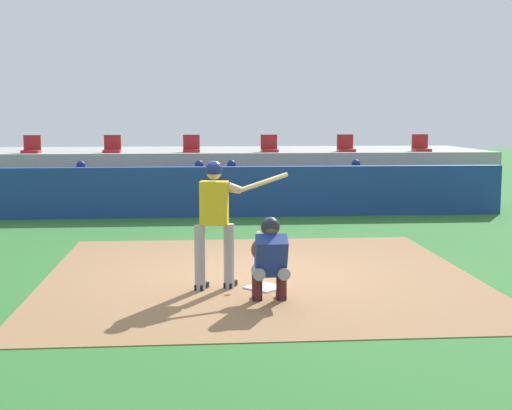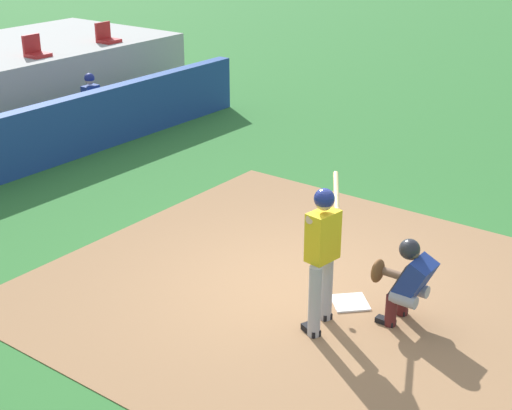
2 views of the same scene
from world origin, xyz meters
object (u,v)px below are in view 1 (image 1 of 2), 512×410
(dugout_player_2, at_px, (232,185))
(stadium_seat_2, at_px, (191,147))
(stadium_seat_3, at_px, (269,147))
(home_plate, at_px, (265,287))
(stadium_seat_5, at_px, (421,147))
(catcher_crouched, at_px, (270,257))
(dugout_player_1, at_px, (199,185))
(stadium_seat_4, at_px, (346,147))
(stadium_seat_0, at_px, (32,148))
(batter_at_plate, at_px, (216,216))
(dugout_player_0, at_px, (81,186))
(dugout_player_3, at_px, (357,184))
(stadium_seat_1, at_px, (112,148))

(dugout_player_2, xyz_separation_m, stadium_seat_2, (-1.02, 2.03, 0.86))
(stadium_seat_3, bearing_deg, home_plate, -96.08)
(stadium_seat_3, bearing_deg, stadium_seat_5, 0.00)
(catcher_crouched, height_order, dugout_player_1, dugout_player_1)
(dugout_player_1, height_order, stadium_seat_4, stadium_seat_4)
(home_plate, xyz_separation_m, stadium_seat_4, (3.25, 10.18, 1.51))
(dugout_player_1, height_order, stadium_seat_0, stadium_seat_0)
(home_plate, bearing_deg, batter_at_plate, 177.58)
(dugout_player_0, distance_m, stadium_seat_0, 2.73)
(batter_at_plate, xyz_separation_m, stadium_seat_4, (3.92, 10.15, 0.50))
(dugout_player_0, distance_m, stadium_seat_2, 3.51)
(stadium_seat_0, relative_size, stadium_seat_2, 1.00)
(catcher_crouched, relative_size, dugout_player_0, 1.17)
(dugout_player_3, xyz_separation_m, stadium_seat_4, (0.13, 2.03, 0.86))
(dugout_player_2, distance_m, stadium_seat_4, 3.99)
(stadium_seat_1, bearing_deg, home_plate, -72.29)
(dugout_player_2, bearing_deg, stadium_seat_3, 60.51)
(catcher_crouched, bearing_deg, batter_at_plate, 130.73)
(batter_at_plate, bearing_deg, stadium_seat_5, 59.05)
(home_plate, height_order, catcher_crouched, catcher_crouched)
(catcher_crouched, xyz_separation_m, stadium_seat_0, (-5.41, 10.92, 0.93))
(stadium_seat_5, bearing_deg, catcher_crouched, -116.41)
(dugout_player_2, xyz_separation_m, stadium_seat_3, (1.15, 2.03, 0.86))
(catcher_crouched, xyz_separation_m, stadium_seat_4, (3.26, 10.92, 0.93))
(dugout_player_2, bearing_deg, stadium_seat_5, 20.36)
(dugout_player_3, distance_m, stadium_seat_4, 2.21)
(dugout_player_1, xyz_separation_m, dugout_player_2, (0.81, 0.00, 0.00))
(batter_at_plate, bearing_deg, stadium_seat_2, 92.32)
(home_plate, xyz_separation_m, dugout_player_1, (-0.88, 8.14, 0.65))
(stadium_seat_4, bearing_deg, stadium_seat_1, 180.00)
(stadium_seat_0, xyz_separation_m, stadium_seat_1, (2.17, 0.00, 0.00))
(dugout_player_3, bearing_deg, batter_at_plate, -115.04)
(stadium_seat_5, bearing_deg, stadium_seat_2, 180.00)
(dugout_player_2, distance_m, stadium_seat_3, 2.49)
(home_plate, xyz_separation_m, stadium_seat_5, (5.42, 10.18, 1.51))
(dugout_player_2, bearing_deg, home_plate, -89.53)
(stadium_seat_2, relative_size, stadium_seat_4, 1.00)
(catcher_crouched, distance_m, stadium_seat_0, 12.22)
(dugout_player_0, height_order, stadium_seat_2, stadium_seat_2)
(catcher_crouched, xyz_separation_m, dugout_player_1, (-0.87, 8.89, 0.07))
(dugout_player_0, bearing_deg, stadium_seat_4, 16.08)
(home_plate, height_order, dugout_player_3, dugout_player_3)
(batter_at_plate, distance_m, dugout_player_1, 8.13)
(dugout_player_0, xyz_separation_m, stadium_seat_5, (9.22, 2.03, 0.86))
(dugout_player_1, bearing_deg, stadium_seat_1, 139.35)
(home_plate, height_order, stadium_seat_2, stadium_seat_2)
(stadium_seat_3, xyz_separation_m, stadium_seat_5, (4.33, 0.00, 0.00))
(dugout_player_0, relative_size, stadium_seat_5, 2.71)
(stadium_seat_0, bearing_deg, stadium_seat_2, 0.00)
(stadium_seat_0, xyz_separation_m, stadium_seat_2, (4.33, 0.00, 0.00))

